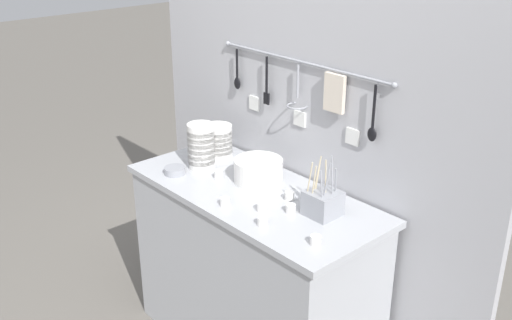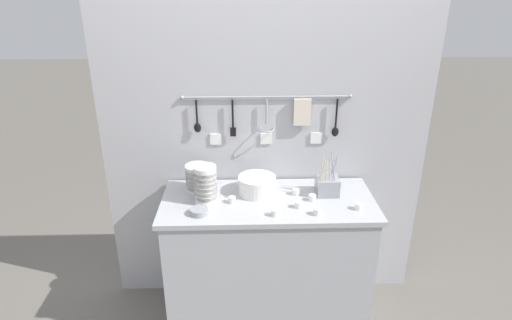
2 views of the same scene
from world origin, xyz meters
TOP-DOWN VIEW (x-y plane):
  - ground_plane at (0.00, 0.00)m, footprint 20.00×20.00m
  - counter at (0.00, 0.00)m, footprint 1.25×0.55m
  - back_wall at (0.00, 0.31)m, footprint 2.05×0.11m
  - bowl_stack_short_front at (-0.42, 0.13)m, footprint 0.15×0.15m
  - bowl_stack_nested_right at (-0.36, -0.01)m, footprint 0.13×0.13m
  - plate_stack at (-0.06, 0.09)m, footprint 0.23×0.23m
  - steel_mixing_bowl at (-0.39, -0.16)m, footprint 0.10×0.10m
  - cutlery_caddy at (0.36, 0.06)m, footprint 0.13×0.13m
  - cup_front_left at (0.26, -0.18)m, footprint 0.04×0.04m
  - cup_edge_near at (0.17, -0.10)m, footprint 0.04×0.04m
  - cup_mid_row at (0.17, 0.06)m, footprint 0.04×0.04m
  - cup_back_left at (0.50, -0.13)m, footprint 0.04×0.04m
  - cup_edge_far at (0.03, -0.19)m, footprint 0.04×0.04m
  - cup_front_right at (-0.21, -0.03)m, footprint 0.04×0.04m
  - cup_back_right at (0.26, -0.02)m, footprint 0.04×0.04m

SIDE VIEW (x-z plane):
  - ground_plane at x=0.00m, z-range 0.00..0.00m
  - counter at x=0.00m, z-range 0.00..0.87m
  - steel_mixing_bowl at x=-0.39m, z-range 0.87..0.91m
  - cup_front_left at x=0.26m, z-range 0.87..0.91m
  - cup_edge_near at x=0.17m, z-range 0.87..0.91m
  - cup_mid_row at x=0.17m, z-range 0.87..0.91m
  - cup_back_left at x=0.50m, z-range 0.87..0.91m
  - cup_edge_far at x=0.03m, z-range 0.87..0.91m
  - cup_front_right at x=-0.21m, z-range 0.87..0.91m
  - cup_back_right at x=0.26m, z-range 0.87..0.91m
  - plate_stack at x=-0.06m, z-range 0.87..0.98m
  - cutlery_caddy at x=0.36m, z-range 0.80..1.06m
  - bowl_stack_short_front at x=-0.42m, z-range 0.87..1.04m
  - bowl_stack_nested_right at x=-0.36m, z-range 0.87..1.10m
  - back_wall at x=0.00m, z-range 0.00..1.97m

